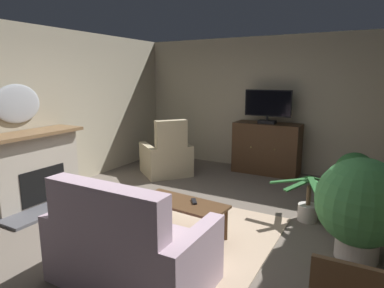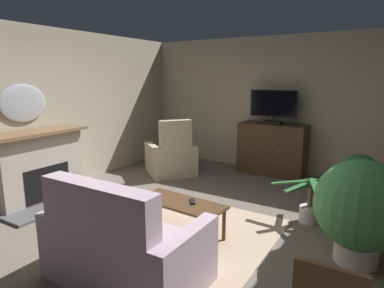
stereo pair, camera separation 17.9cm
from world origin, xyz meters
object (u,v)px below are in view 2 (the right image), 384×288
potted_plant_on_hearth_side (361,207)px  potted_plant_leafy_by_curtain (359,176)px  fireplace (39,168)px  tv_remote (193,201)px  armchair_angled_to_table (171,158)px  potted_plant_tall_palm_by_window (309,207)px  sofa_floral (123,248)px  coffee_table (181,206)px  cat (113,203)px  tv_cabinet (272,150)px  wall_mirror_oval (23,103)px  television (273,106)px

potted_plant_on_hearth_side → potted_plant_leafy_by_curtain: potted_plant_on_hearth_side is taller
fireplace → tv_remote: (2.65, 0.23, -0.09)m
armchair_angled_to_table → potted_plant_tall_palm_by_window: 2.98m
sofa_floral → potted_plant_tall_palm_by_window: (1.20, 2.28, -0.13)m
fireplace → coffee_table: 2.53m
potted_plant_tall_palm_by_window → cat: bearing=-158.3°
tv_remote → armchair_angled_to_table: armchair_angled_to_table is taller
fireplace → tv_cabinet: bearing=51.8°
cat → tv_remote: bearing=-4.3°
potted_plant_tall_palm_by_window → cat: size_ratio=1.33×
wall_mirror_oval → potted_plant_on_hearth_side: 4.80m
potted_plant_leafy_by_curtain → tv_cabinet: bearing=146.2°
television → sofa_floral: bearing=-90.5°
coffee_table → armchair_angled_to_table: (-1.59, 2.07, -0.04)m
television → armchair_angled_to_table: (-1.69, -1.03, -1.03)m
armchair_angled_to_table → potted_plant_on_hearth_side: 3.86m
tv_remote → potted_plant_leafy_by_curtain: potted_plant_leafy_by_curtain is taller
television → sofa_floral: size_ratio=0.61×
television → tv_remote: bearing=-89.4°
tv_cabinet → sofa_floral: sofa_floral is taller
tv_cabinet → cat: 3.33m
tv_cabinet → tv_remote: size_ratio=7.63×
wall_mirror_oval → sofa_floral: (2.83, -0.91, -1.17)m
television → tv_remote: size_ratio=5.37×
wall_mirror_oval → potted_plant_leafy_by_curtain: (4.53, 2.22, -1.02)m
tv_remote → sofa_floral: sofa_floral is taller
coffee_table → potted_plant_leafy_by_curtain: bearing=49.3°
fireplace → television: television is taller
potted_plant_leafy_by_curtain → cat: (-3.08, -1.87, -0.41)m
tv_remote → potted_plant_on_hearth_side: size_ratio=0.15×
tv_cabinet → television: 0.88m
fireplace → potted_plant_on_hearth_side: size_ratio=1.40×
fireplace → sofa_floral: 2.74m
tv_cabinet → sofa_floral: (-0.04, -4.24, -0.14)m
wall_mirror_oval → coffee_table: wall_mirror_oval is taller
armchair_angled_to_table → potted_plant_leafy_by_curtain: bearing=-0.5°
cat → armchair_angled_to_table: bearing=98.0°
coffee_table → tv_remote: bearing=24.4°
television → potted_plant_tall_palm_by_window: size_ratio=1.04×
wall_mirror_oval → potted_plant_tall_palm_by_window: (4.03, 1.37, -1.31)m
tv_cabinet → coffee_table: size_ratio=1.14×
fireplace → potted_plant_tall_palm_by_window: bearing=19.9°
sofa_floral → tv_cabinet: bearing=89.5°
armchair_angled_to_table → potted_plant_tall_palm_by_window: bearing=-17.1°
tv_remote → armchair_angled_to_table: 2.65m
potted_plant_on_hearth_side → television: bearing=124.3°
wall_mirror_oval → television: 4.36m
wall_mirror_oval → cat: (1.45, 0.34, -1.43)m
tv_cabinet → potted_plant_leafy_by_curtain: 2.00m
fireplace → wall_mirror_oval: wall_mirror_oval is taller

